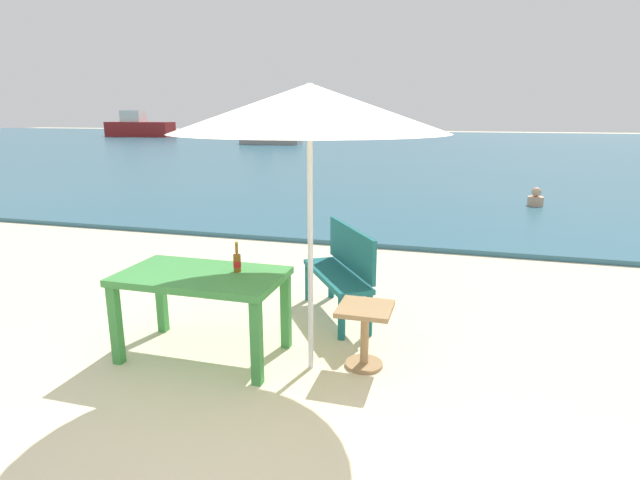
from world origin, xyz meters
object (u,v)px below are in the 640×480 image
Objects in this scene: patio_umbrella at (310,109)px; bench_teal_center at (343,266)px; swimmer_person at (536,198)px; picnic_table_green at (202,285)px; boat_tanker at (139,127)px; boat_barge at (270,136)px; beer_bottle_amber at (237,261)px; side_table_wood at (365,327)px.

bench_teal_center is (-0.01, 1.18, -1.58)m from patio_umbrella.
bench_teal_center is at bearing -111.10° from swimmer_person.
boat_tanker is at bearing 125.60° from picnic_table_green.
boat_tanker is at bearing 153.78° from boat_barge.
picnic_table_green is 1.17× the size of bench_teal_center.
swimmer_person is (3.71, 8.32, -0.41)m from picnic_table_green.
swimmer_person is 0.10× the size of boat_barge.
boat_tanker is at bearing 125.99° from beer_bottle_amber.
bench_teal_center is (-0.43, 1.03, 0.19)m from side_table_wood.
patio_umbrella is at bearing -108.27° from swimmer_person.
picnic_table_green is 0.23× the size of boat_tanker.
picnic_table_green is 1.44m from side_table_wood.
patio_umbrella is 4.26× the size of side_table_wood.
boat_tanker is at bearing 127.57° from bench_teal_center.
picnic_table_green is 9.12m from swimmer_person.
side_table_wood is 30.18m from boat_barge.
patio_umbrella reaches higher than swimmer_person.
patio_umbrella is 0.38× the size of boat_tanker.
picnic_table_green is at bearing -178.37° from patio_umbrella.
patio_umbrella is 0.57× the size of boat_barge.
side_table_wood is 1.13m from bench_teal_center.
swimmer_person is at bearing -54.63° from boat_barge.
boat_tanker reaches higher than picnic_table_green.
picnic_table_green is at bearing -54.40° from boat_tanker.
boat_barge reaches higher than bench_teal_center.
patio_umbrella is at bearing -7.63° from beer_bottle_amber.
beer_bottle_amber is 0.22× the size of bench_teal_center.
beer_bottle_amber is 29.82m from boat_barge.
patio_umbrella reaches higher than boat_barge.
beer_bottle_amber is 0.12× the size of patio_umbrella.
bench_teal_center is at bearing -67.27° from boat_barge.
side_table_wood is (1.11, 0.06, -0.50)m from beer_bottle_amber.
patio_umbrella reaches higher than picnic_table_green.
beer_bottle_amber is 8.91m from swimmer_person.
boat_tanker reaches higher than side_table_wood.
bench_teal_center is (0.68, 1.08, -0.31)m from beer_bottle_amber.
swimmer_person is 39.79m from boat_tanker.
side_table_wood is at bearing -52.80° from boat_tanker.
boat_barge reaches higher than side_table_wood.
patio_umbrella is (0.97, 0.03, 1.47)m from picnic_table_green.
swimmer_person is at bearing 65.99° from picnic_table_green.
side_table_wood is 1.32× the size of swimmer_person.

